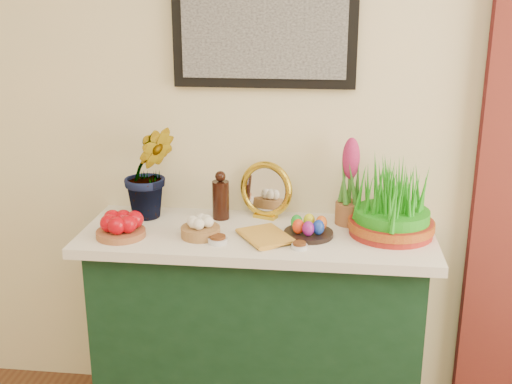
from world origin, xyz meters
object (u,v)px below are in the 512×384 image
hyacinth_green (149,157)px  wheatgrass_sabzeh (392,205)px  sideboard (257,334)px  book (246,239)px  mirror (266,190)px

hyacinth_green → wheatgrass_sabzeh: size_ratio=1.54×
sideboard → book: size_ratio=6.12×
sideboard → mirror: size_ratio=5.33×
sideboard → wheatgrass_sabzeh: bearing=3.0°
book → wheatgrass_sabzeh: size_ratio=0.63×
hyacinth_green → mirror: 0.51m
sideboard → mirror: (0.02, 0.18, 0.58)m
hyacinth_green → mirror: size_ratio=2.13×
hyacinth_green → book: hyacinth_green is taller
sideboard → hyacinth_green: 0.87m
sideboard → mirror: bearing=85.1°
hyacinth_green → mirror: bearing=-13.9°
mirror → book: bearing=-98.0°
hyacinth_green → mirror: hyacinth_green is taller
sideboard → wheatgrass_sabzeh: wheatgrass_sabzeh is taller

